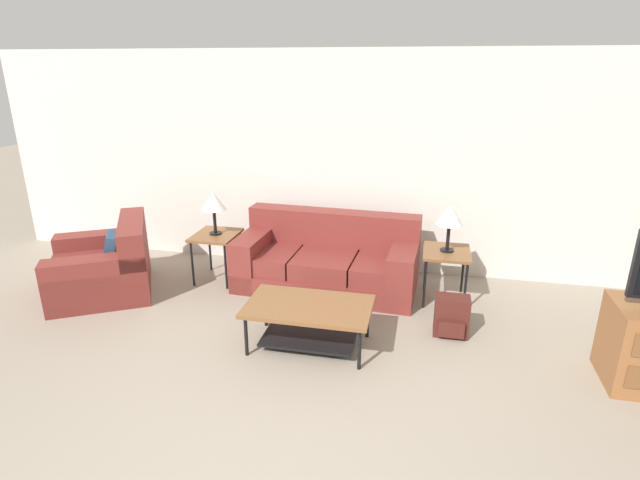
# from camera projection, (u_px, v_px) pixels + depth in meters

# --- Properties ---
(wall_back) EXTENTS (9.16, 0.06, 2.60)m
(wall_back) POSITION_uv_depth(u_px,v_px,m) (349.00, 164.00, 5.94)
(wall_back) COLOR silver
(wall_back) RESTS_ON ground_plane
(couch) EXTENTS (2.05, 1.01, 0.82)m
(couch) POSITION_uv_depth(u_px,v_px,m) (327.00, 262.00, 5.68)
(couch) COLOR maroon
(couch) RESTS_ON ground_plane
(armchair) EXTENTS (1.44, 1.48, 0.80)m
(armchair) POSITION_uv_depth(u_px,v_px,m) (106.00, 267.00, 5.56)
(armchair) COLOR maroon
(armchair) RESTS_ON ground_plane
(coffee_table) EXTENTS (1.12, 0.66, 0.41)m
(coffee_table) POSITION_uv_depth(u_px,v_px,m) (309.00, 315.00, 4.45)
(coffee_table) COLOR brown
(coffee_table) RESTS_ON ground_plane
(side_table_left) EXTENTS (0.49, 0.56, 0.57)m
(side_table_left) POSITION_uv_depth(u_px,v_px,m) (216.00, 239.00, 5.79)
(side_table_left) COLOR brown
(side_table_left) RESTS_ON ground_plane
(side_table_right) EXTENTS (0.49, 0.56, 0.57)m
(side_table_right) POSITION_uv_depth(u_px,v_px,m) (446.00, 256.00, 5.27)
(side_table_right) COLOR brown
(side_table_right) RESTS_ON ground_plane
(table_lamp_left) EXTENTS (0.28, 0.28, 0.50)m
(table_lamp_left) POSITION_uv_depth(u_px,v_px,m) (213.00, 202.00, 5.65)
(table_lamp_left) COLOR black
(table_lamp_left) RESTS_ON side_table_left
(table_lamp_right) EXTENTS (0.28, 0.28, 0.50)m
(table_lamp_right) POSITION_uv_depth(u_px,v_px,m) (450.00, 216.00, 5.12)
(table_lamp_right) COLOR black
(table_lamp_right) RESTS_ON side_table_right
(backpack) EXTENTS (0.32, 0.28, 0.38)m
(backpack) POSITION_uv_depth(u_px,v_px,m) (451.00, 317.00, 4.68)
(backpack) COLOR #4C1E19
(backpack) RESTS_ON ground_plane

